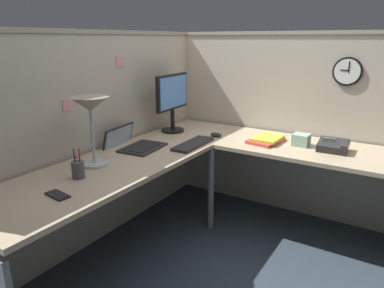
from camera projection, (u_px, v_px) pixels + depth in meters
The scene contains 17 objects.
ground_plane at pixel (218, 241), 2.78m from camera, with size 6.80×6.80×0.00m, color #2D3842.
cubicle_wall_back at pixel (96, 138), 2.70m from camera, with size 2.57×0.12×1.58m.
cubicle_wall_right at pixel (293, 125), 3.13m from camera, with size 0.12×2.37×1.58m.
desk at pixel (216, 173), 2.46m from camera, with size 2.35×2.15×0.73m.
monitor at pixel (172, 98), 3.07m from camera, with size 0.46×0.20×0.50m.
laptop at pixel (132, 144), 2.70m from camera, with size 0.38×0.41×0.22m.
keyboard at pixel (193, 144), 2.74m from camera, with size 0.43×0.14×0.02m, color #232326.
computer_mouse at pixel (216, 135), 2.98m from camera, with size 0.06×0.10×0.03m, color #232326.
desk_lamp_dome at pixel (91, 110), 2.21m from camera, with size 0.24×0.24×0.44m.
pen_cup at pixel (78, 169), 2.09m from camera, with size 0.08×0.08×0.18m.
cell_phone at pixel (58, 195), 1.86m from camera, with size 0.07×0.14×0.01m, color black.
office_phone at pixel (334, 146), 2.59m from camera, with size 0.20×0.21×0.11m.
book_stack at pixel (267, 140), 2.82m from camera, with size 0.31×0.25×0.04m.
tissue_box at pixel (301, 140), 2.73m from camera, with size 0.12×0.12×0.09m, color #8CAD99.
wall_clock at pixel (347, 71), 2.75m from camera, with size 0.04×0.22×0.22m.
pinned_note_middle at pixel (120, 62), 2.72m from camera, with size 0.08×0.00×0.07m, color pink.
pinned_note_rightmost at pixel (67, 106), 2.36m from camera, with size 0.07×0.00×0.07m, color pink.
Camera 1 is at (-2.19, -1.12, 1.52)m, focal length 33.39 mm.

